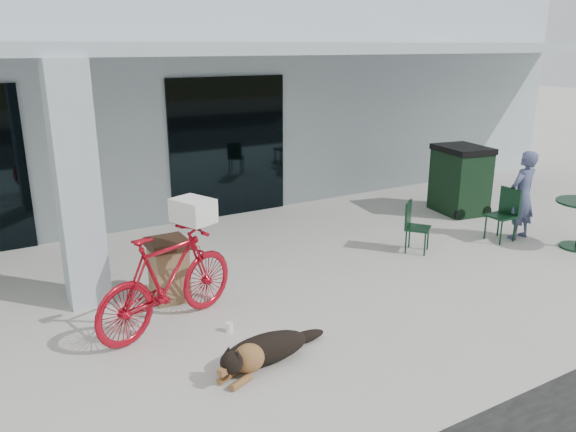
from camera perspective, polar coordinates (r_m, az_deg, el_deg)
ground at (r=6.47m, az=-1.68°, el=-13.28°), size 80.00×80.00×0.00m
building at (r=13.71m, az=-19.53°, el=11.81°), size 22.00×7.00×4.50m
storefront_glass_right at (r=11.02m, az=-6.05°, el=6.91°), size 2.40×0.06×2.70m
column at (r=7.50m, az=-20.65°, el=2.77°), size 0.50×0.50×3.12m
overhang at (r=8.92m, az=-13.55°, el=16.21°), size 22.00×2.80×0.18m
bicycle at (r=6.82m, az=-12.13°, el=-6.35°), size 2.08×1.25×1.21m
laundry_basket at (r=6.84m, az=-9.62°, el=0.55°), size 0.51×0.58×0.29m
dog at (r=6.12m, az=-2.23°, el=-13.16°), size 1.18×0.77×0.37m
cup_near_dog at (r=6.82m, az=-5.99°, el=-11.17°), size 0.09×0.09×0.11m
cafe_chair_far_a at (r=9.37m, az=13.06°, el=-1.13°), size 0.55×0.56×0.83m
cafe_chair_far_b at (r=10.32m, az=20.84°, el=0.08°), size 0.45×0.42×0.91m
person at (r=10.49m, az=22.71°, el=1.95°), size 0.60×0.42×1.55m
trash_receptacle at (r=7.59m, az=-12.01°, el=-5.36°), size 0.50×0.50×0.85m
wheeled_bin at (r=11.79m, az=17.08°, el=3.56°), size 0.99×1.18×1.35m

